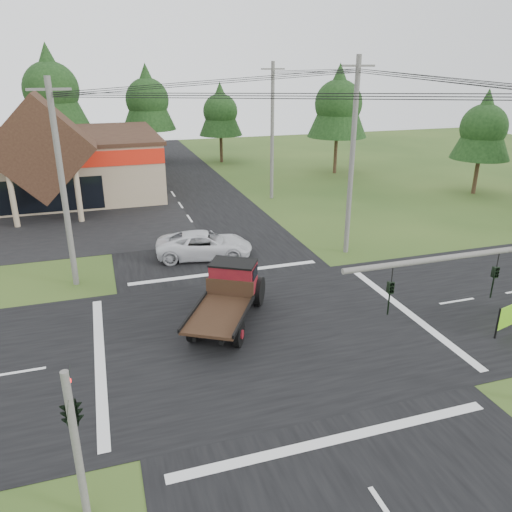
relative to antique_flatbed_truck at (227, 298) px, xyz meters
name	(u,v)px	position (x,y,z in m)	size (l,w,h in m)	color
ground	(266,333)	(1.40, -1.36, -1.28)	(120.00, 120.00, 0.00)	#2B4819
road_ns	(266,332)	(1.40, -1.36, -1.27)	(12.00, 120.00, 0.02)	black
road_ew	(266,332)	(1.40, -1.36, -1.27)	(120.00, 12.00, 0.02)	black
traffic_signal_corner	(69,398)	(-6.10, -8.68, 2.24)	(0.53, 2.48, 4.40)	#595651
utility_pole_nw	(62,185)	(-6.60, 6.64, 4.11)	(2.00, 0.30, 10.50)	#595651
utility_pole_ne	(352,157)	(9.40, 6.64, 4.61)	(2.00, 0.30, 11.50)	#595651
utility_pole_n	(272,131)	(9.40, 20.64, 4.46)	(2.00, 0.30, 11.20)	#595651
tree_row_c	(51,87)	(-8.60, 39.64, 7.44)	(7.28, 7.28, 13.13)	#332316
tree_row_d	(147,98)	(1.40, 40.64, 6.10)	(6.16, 6.16, 11.11)	#332316
tree_row_e	(220,110)	(9.40, 38.64, 4.75)	(5.04, 5.04, 9.09)	#332316
tree_side_ne	(339,101)	(19.40, 28.64, 6.10)	(6.16, 6.16, 11.11)	#332316
tree_side_e_near	(484,125)	(27.40, 16.64, 4.75)	(5.04, 5.04, 9.09)	#332316
antique_flatbed_truck	(227,298)	(0.00, 0.00, 0.00)	(2.34, 6.12, 2.56)	#5A0C16
white_pickup	(204,245)	(0.79, 8.41, -0.48)	(2.64, 5.73, 1.59)	silver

